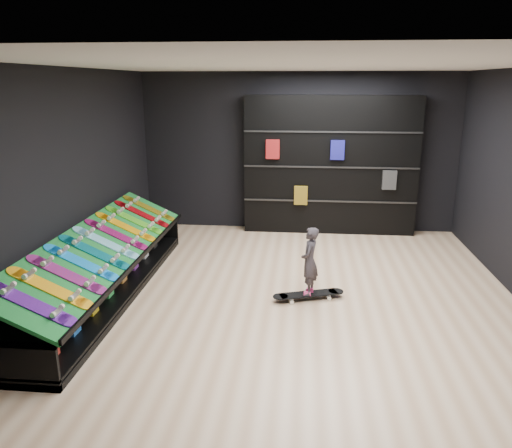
# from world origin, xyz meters

# --- Properties ---
(floor) EXTENTS (6.00, 7.00, 0.01)m
(floor) POSITION_xyz_m (0.00, 0.00, 0.00)
(floor) COLOR beige
(floor) RESTS_ON ground
(ceiling) EXTENTS (6.00, 7.00, 0.01)m
(ceiling) POSITION_xyz_m (0.00, 0.00, 3.00)
(ceiling) COLOR white
(ceiling) RESTS_ON ground
(wall_back) EXTENTS (6.00, 0.02, 3.00)m
(wall_back) POSITION_xyz_m (0.00, 3.50, 1.50)
(wall_back) COLOR black
(wall_back) RESTS_ON ground
(wall_front) EXTENTS (6.00, 0.02, 3.00)m
(wall_front) POSITION_xyz_m (0.00, -3.50, 1.50)
(wall_front) COLOR black
(wall_front) RESTS_ON ground
(wall_left) EXTENTS (0.02, 7.00, 3.00)m
(wall_left) POSITION_xyz_m (-3.00, 0.00, 1.50)
(wall_left) COLOR black
(wall_left) RESTS_ON ground
(display_rack) EXTENTS (0.90, 4.50, 0.50)m
(display_rack) POSITION_xyz_m (-2.55, 0.00, 0.25)
(display_rack) COLOR black
(display_rack) RESTS_ON ground
(turf_ramp) EXTENTS (0.92, 4.50, 0.46)m
(turf_ramp) POSITION_xyz_m (-2.50, 0.00, 0.71)
(turf_ramp) COLOR #0F6222
(turf_ramp) RESTS_ON display_rack
(back_shelving) EXTENTS (3.22, 0.38, 2.58)m
(back_shelving) POSITION_xyz_m (0.60, 3.32, 1.29)
(back_shelving) COLOR black
(back_shelving) RESTS_ON ground
(floor_skateboard) EXTENTS (1.00, 0.52, 0.09)m
(floor_skateboard) POSITION_xyz_m (0.22, 0.09, 0.05)
(floor_skateboard) COLOR black
(floor_skateboard) RESTS_ON ground
(child) EXTENTS (0.18, 0.23, 0.55)m
(child) POSITION_xyz_m (0.22, 0.09, 0.37)
(child) COLOR black
(child) RESTS_ON floor_skateboard
(display_board_0) EXTENTS (0.93, 0.22, 0.50)m
(display_board_0) POSITION_xyz_m (-2.49, -1.90, 0.74)
(display_board_0) COLOR purple
(display_board_0) RESTS_ON turf_ramp
(display_board_1) EXTENTS (0.93, 0.22, 0.50)m
(display_board_1) POSITION_xyz_m (-2.49, -1.52, 0.74)
(display_board_1) COLOR orange
(display_board_1) RESTS_ON turf_ramp
(display_board_2) EXTENTS (0.93, 0.22, 0.50)m
(display_board_2) POSITION_xyz_m (-2.49, -1.14, 0.74)
(display_board_2) COLOR #2626BF
(display_board_2) RESTS_ON turf_ramp
(display_board_3) EXTENTS (0.93, 0.22, 0.50)m
(display_board_3) POSITION_xyz_m (-2.49, -0.76, 0.74)
(display_board_3) COLOR blue
(display_board_3) RESTS_ON turf_ramp
(display_board_4) EXTENTS (0.93, 0.22, 0.50)m
(display_board_4) POSITION_xyz_m (-2.49, -0.38, 0.74)
(display_board_4) COLOR #0C8C99
(display_board_4) RESTS_ON turf_ramp
(display_board_5) EXTENTS (0.93, 0.22, 0.50)m
(display_board_5) POSITION_xyz_m (-2.49, 0.00, 0.74)
(display_board_5) COLOR #0CB2E5
(display_board_5) RESTS_ON turf_ramp
(display_board_6) EXTENTS (0.93, 0.22, 0.50)m
(display_board_6) POSITION_xyz_m (-2.49, 0.38, 0.74)
(display_board_6) COLOR #E5198C
(display_board_6) RESTS_ON turf_ramp
(display_board_7) EXTENTS (0.93, 0.22, 0.50)m
(display_board_7) POSITION_xyz_m (-2.49, 0.76, 0.74)
(display_board_7) COLOR yellow
(display_board_7) RESTS_ON turf_ramp
(display_board_8) EXTENTS (0.93, 0.22, 0.50)m
(display_board_8) POSITION_xyz_m (-2.49, 1.14, 0.74)
(display_board_8) COLOR green
(display_board_8) RESTS_ON turf_ramp
(display_board_9) EXTENTS (0.93, 0.22, 0.50)m
(display_board_9) POSITION_xyz_m (-2.49, 1.52, 0.74)
(display_board_9) COLOR red
(display_board_9) RESTS_ON turf_ramp
(display_board_10) EXTENTS (0.93, 0.22, 0.50)m
(display_board_10) POSITION_xyz_m (-2.49, 1.90, 0.74)
(display_board_10) COLOR yellow
(display_board_10) RESTS_ON turf_ramp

